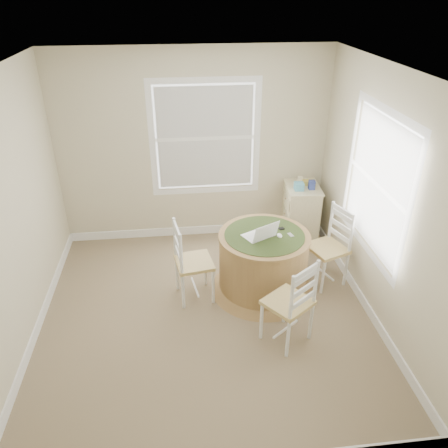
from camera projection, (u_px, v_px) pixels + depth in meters
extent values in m
cube|color=#92795C|center=(207.00, 315.00, 4.87)|extent=(3.60, 3.60, 0.02)
cube|color=white|center=(200.00, 70.00, 3.59)|extent=(3.60, 3.60, 0.02)
cube|color=beige|center=(194.00, 149.00, 5.80)|extent=(3.60, 0.02, 2.60)
cube|color=beige|center=(226.00, 347.00, 2.66)|extent=(3.60, 0.02, 2.60)
cube|color=beige|center=(10.00, 221.00, 4.05)|extent=(0.02, 3.60, 2.60)
cube|color=beige|center=(382.00, 202.00, 4.41)|extent=(0.02, 3.60, 2.60)
cube|color=white|center=(197.00, 230.00, 6.39)|extent=(3.60, 0.02, 0.12)
cube|color=white|center=(40.00, 323.00, 4.66)|extent=(0.02, 3.60, 0.12)
cube|color=white|center=(362.00, 298.00, 5.01)|extent=(0.02, 3.60, 0.12)
cylinder|color=olive|center=(263.00, 260.00, 5.08)|extent=(1.03, 1.03, 0.67)
cone|color=olive|center=(262.00, 286.00, 5.26)|extent=(1.23, 1.23, 0.07)
cylinder|color=olive|center=(264.00, 236.00, 4.93)|extent=(1.05, 1.05, 0.03)
cylinder|color=#2F441D|center=(264.00, 235.00, 4.92)|extent=(0.91, 0.91, 0.01)
cone|color=#2F441D|center=(264.00, 239.00, 4.94)|extent=(1.01, 1.01, 0.10)
cube|color=white|center=(258.00, 236.00, 4.90)|extent=(0.39, 0.35, 0.02)
cube|color=silver|center=(258.00, 235.00, 4.90)|extent=(0.29, 0.23, 0.00)
cube|color=black|center=(266.00, 232.00, 4.74)|extent=(0.32, 0.20, 0.21)
ellipsoid|color=white|center=(279.00, 236.00, 4.89)|extent=(0.08, 0.11, 0.03)
cube|color=#B7BABF|center=(291.00, 235.00, 4.91)|extent=(0.07, 0.10, 0.02)
cube|color=black|center=(281.00, 229.00, 5.03)|extent=(0.07, 0.06, 0.02)
cube|color=beige|center=(300.00, 213.00, 6.13)|extent=(0.46, 0.61, 0.79)
cube|color=beige|center=(303.00, 187.00, 5.93)|extent=(0.49, 0.64, 0.02)
cube|color=#BFB98D|center=(283.00, 228.00, 6.23)|extent=(0.04, 0.49, 0.17)
cube|color=#BFB98D|center=(284.00, 213.00, 6.12)|extent=(0.04, 0.49, 0.17)
cube|color=#BFB98D|center=(286.00, 199.00, 6.00)|extent=(0.04, 0.49, 0.17)
cube|color=#58ACCA|center=(299.00, 186.00, 5.80)|extent=(0.13, 0.13, 0.10)
cube|color=gold|center=(308.00, 182.00, 5.97)|extent=(0.16, 0.11, 0.06)
cube|color=#304092|center=(312.00, 185.00, 5.82)|extent=(0.09, 0.09, 0.12)
cylinder|color=beige|center=(300.00, 180.00, 6.01)|extent=(0.07, 0.07, 0.09)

